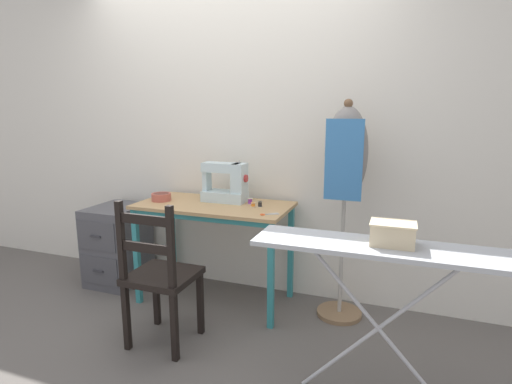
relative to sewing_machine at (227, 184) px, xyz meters
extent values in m
plane|color=#5B5651|center=(-0.06, -0.39, -0.91)|extent=(14.00, 14.00, 0.00)
cube|color=silver|center=(-0.06, 0.25, 0.36)|extent=(10.00, 0.05, 2.55)
cube|color=tan|center=(-0.06, -0.10, -0.15)|extent=(1.15, 0.58, 0.02)
cube|color=teal|center=(-0.06, -0.35, -0.19)|extent=(1.07, 0.03, 0.04)
cube|color=teal|center=(-0.60, -0.35, -0.54)|extent=(0.04, 0.04, 0.75)
cube|color=teal|center=(0.47, -0.35, -0.54)|extent=(0.04, 0.04, 0.75)
cube|color=teal|center=(-0.60, 0.15, -0.54)|extent=(0.04, 0.04, 0.75)
cube|color=teal|center=(0.47, 0.15, -0.54)|extent=(0.04, 0.04, 0.75)
cube|color=silver|center=(-0.02, 0.00, -0.10)|extent=(0.34, 0.17, 0.08)
cube|color=silver|center=(0.10, 0.00, 0.05)|extent=(0.09, 0.14, 0.22)
cube|color=silver|center=(-0.04, 0.00, 0.12)|extent=(0.29, 0.13, 0.07)
cube|color=silver|center=(-0.17, 0.00, 0.01)|extent=(0.04, 0.09, 0.15)
cylinder|color=#B22D2D|center=(0.15, 0.00, 0.05)|extent=(0.02, 0.06, 0.06)
cylinder|color=#99999E|center=(0.10, 0.00, 0.17)|extent=(0.01, 0.01, 0.02)
cylinder|color=#B25647|center=(-0.50, -0.15, -0.11)|extent=(0.15, 0.15, 0.06)
cylinder|color=brown|center=(-0.50, -0.15, -0.09)|extent=(0.12, 0.12, 0.01)
cube|color=silver|center=(0.44, -0.25, -0.14)|extent=(0.08, 0.07, 0.00)
cube|color=silver|center=(0.45, -0.26, -0.14)|extent=(0.09, 0.05, 0.00)
torus|color=#DB511E|center=(0.39, -0.29, -0.14)|extent=(0.03, 0.03, 0.01)
torus|color=#DB511E|center=(0.39, -0.29, -0.14)|extent=(0.03, 0.03, 0.01)
cylinder|color=purple|center=(0.19, -0.01, -0.12)|extent=(0.03, 0.03, 0.04)
cylinder|color=beige|center=(0.19, -0.01, -0.10)|extent=(0.04, 0.04, 0.00)
cylinder|color=beige|center=(0.19, -0.01, -0.14)|extent=(0.04, 0.04, 0.00)
cylinder|color=orange|center=(0.25, -0.09, -0.13)|extent=(0.03, 0.03, 0.03)
cylinder|color=beige|center=(0.25, -0.09, -0.11)|extent=(0.03, 0.03, 0.00)
cylinder|color=beige|center=(0.25, -0.09, -0.14)|extent=(0.03, 0.03, 0.00)
cylinder|color=black|center=(0.29, -0.08, -0.12)|extent=(0.03, 0.03, 0.04)
cylinder|color=beige|center=(0.29, -0.08, -0.10)|extent=(0.03, 0.03, 0.00)
cylinder|color=beige|center=(0.29, -0.08, -0.14)|extent=(0.03, 0.03, 0.00)
cube|color=black|center=(-0.11, -0.74, -0.47)|extent=(0.40, 0.38, 0.04)
cube|color=black|center=(-0.28, -0.58, -0.70)|extent=(0.04, 0.04, 0.43)
cube|color=black|center=(0.06, -0.58, -0.70)|extent=(0.04, 0.04, 0.43)
cube|color=black|center=(-0.28, -0.90, -0.70)|extent=(0.04, 0.04, 0.43)
cube|color=black|center=(0.06, -0.90, -0.70)|extent=(0.04, 0.04, 0.43)
cube|color=black|center=(-0.28, -0.90, -0.21)|extent=(0.04, 0.04, 0.48)
cube|color=black|center=(0.06, -0.90, -0.21)|extent=(0.04, 0.04, 0.48)
cube|color=black|center=(-0.11, -0.90, -0.06)|extent=(0.34, 0.02, 0.06)
cube|color=black|center=(-0.11, -0.90, -0.23)|extent=(0.34, 0.02, 0.06)
cube|color=#4C4C51|center=(-1.01, -0.07, -0.58)|extent=(0.39, 0.49, 0.67)
cube|color=#46464B|center=(-1.01, -0.32, -0.44)|extent=(0.36, 0.01, 0.24)
cube|color=#333338|center=(-1.01, -0.33, -0.44)|extent=(0.10, 0.01, 0.02)
cube|color=#46464B|center=(-1.01, -0.32, -0.73)|extent=(0.36, 0.01, 0.24)
cube|color=#333338|center=(-1.01, -0.33, -0.73)|extent=(0.10, 0.01, 0.02)
cylinder|color=#846647|center=(0.89, -0.02, -0.90)|extent=(0.32, 0.32, 0.03)
cylinder|color=#ADA89E|center=(0.89, -0.02, -0.42)|extent=(0.03, 0.03, 0.92)
ellipsoid|color=gray|center=(0.89, -0.02, 0.26)|extent=(0.29, 0.21, 0.63)
sphere|color=brown|center=(0.89, -0.02, 0.59)|extent=(0.06, 0.06, 0.06)
cube|color=teal|center=(0.89, -0.13, 0.23)|extent=(0.24, 0.01, 0.53)
cube|color=#ADB2B7|center=(1.19, -0.84, -0.09)|extent=(1.24, 0.31, 0.02)
cylinder|color=#B7B7BC|center=(1.19, -0.84, -0.51)|extent=(0.76, 0.02, 0.82)
cylinder|color=#B7B7BC|center=(1.19, -0.84, -0.51)|extent=(0.76, 0.02, 0.82)
cube|color=beige|center=(1.22, -0.82, -0.03)|extent=(0.20, 0.15, 0.10)
cube|color=beige|center=(1.22, -0.82, 0.02)|extent=(0.21, 0.15, 0.01)
camera|label=1|loc=(1.24, -2.73, 0.54)|focal=28.00mm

